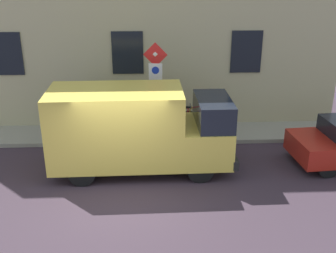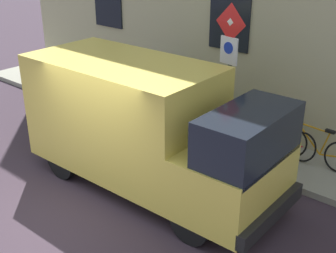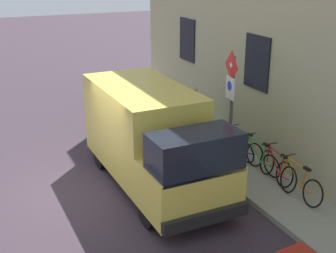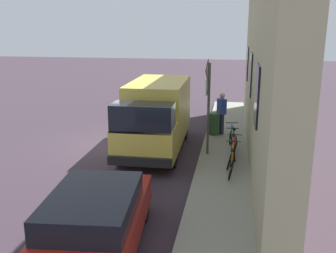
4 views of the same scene
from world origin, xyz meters
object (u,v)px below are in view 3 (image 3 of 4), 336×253
at_px(delivery_van, 152,136).
at_px(bicycle_blue, 242,147).
at_px(sign_post_stacked, 231,96).
at_px(bicycle_red, 277,169).
at_px(pedestrian, 194,110).
at_px(bicycle_orange, 298,182).
at_px(bicycle_green, 259,157).
at_px(litter_bin, 188,128).

bearing_deg(delivery_van, bicycle_blue, 90.87).
relative_size(sign_post_stacked, bicycle_blue, 1.87).
bearing_deg(sign_post_stacked, bicycle_red, -45.55).
height_order(bicycle_red, pedestrian, pedestrian).
height_order(sign_post_stacked, bicycle_red, sign_post_stacked).
bearing_deg(bicycle_red, sign_post_stacked, 51.63).
bearing_deg(bicycle_orange, bicycle_blue, 1.75).
distance_m(sign_post_stacked, delivery_van, 2.22).
height_order(delivery_van, bicycle_blue, delivery_van).
bearing_deg(bicycle_green, sign_post_stacked, 77.64).
height_order(bicycle_green, bicycle_blue, same).
bearing_deg(delivery_van, sign_post_stacked, 72.46).
bearing_deg(delivery_van, pedestrian, 131.41).
bearing_deg(bicycle_red, bicycle_green, 7.28).
height_order(delivery_van, litter_bin, delivery_van).
bearing_deg(bicycle_red, pedestrian, 15.12).
bearing_deg(bicycle_orange, litter_bin, 12.08).
height_order(sign_post_stacked, bicycle_green, sign_post_stacked).
distance_m(delivery_van, bicycle_blue, 2.94).
xyz_separation_m(bicycle_orange, litter_bin, (-0.77, 4.22, 0.08)).
bearing_deg(litter_bin, bicycle_green, -73.71).
distance_m(bicycle_green, litter_bin, 2.74).
xyz_separation_m(delivery_van, bicycle_green, (2.82, -0.70, -0.82)).
xyz_separation_m(delivery_van, pedestrian, (2.32, 2.12, -0.26)).
bearing_deg(pedestrian, bicycle_orange, 68.45).
xyz_separation_m(bicycle_red, litter_bin, (-0.77, 3.42, 0.08)).
xyz_separation_m(bicycle_blue, litter_bin, (-0.77, 1.84, 0.08)).
height_order(sign_post_stacked, delivery_van, sign_post_stacked).
distance_m(bicycle_orange, pedestrian, 4.47).
relative_size(bicycle_orange, bicycle_red, 1.00).
relative_size(bicycle_orange, pedestrian, 1.00).
relative_size(bicycle_blue, litter_bin, 1.90).
bearing_deg(pedestrian, bicycle_blue, 75.85).
relative_size(bicycle_orange, bicycle_green, 1.00).
bearing_deg(bicycle_red, bicycle_blue, 7.24).
bearing_deg(bicycle_blue, sign_post_stacked, 119.41).
xyz_separation_m(bicycle_orange, bicycle_blue, (-0.00, 2.38, 0.00)).
bearing_deg(bicycle_orange, bicycle_green, 1.75).
height_order(bicycle_orange, pedestrian, pedestrian).
xyz_separation_m(bicycle_red, bicycle_blue, (-0.00, 1.59, 0.00)).
bearing_deg(bicycle_green, litter_bin, 12.21).
distance_m(bicycle_orange, bicycle_blue, 2.38).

